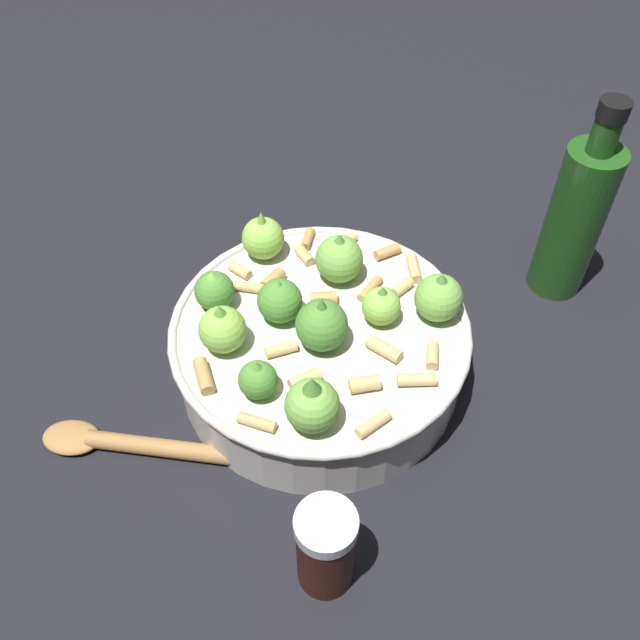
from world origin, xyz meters
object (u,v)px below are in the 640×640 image
object	(u,v)px
wooden_spoon	(157,447)
cooking_pan	(319,342)
olive_oil_bottle	(575,218)
pepper_shaker	(326,548)

from	to	relation	value
wooden_spoon	cooking_pan	bearing A→B (deg)	-126.75
olive_oil_bottle	cooking_pan	bearing A→B (deg)	46.31
cooking_pan	wooden_spoon	size ratio (longest dim) A/B	1.15
cooking_pan	wooden_spoon	world-z (taller)	cooking_pan
olive_oil_bottle	wooden_spoon	world-z (taller)	olive_oil_bottle
pepper_shaker	olive_oil_bottle	size ratio (longest dim) A/B	0.41
olive_oil_bottle	wooden_spoon	distance (m)	0.46
pepper_shaker	wooden_spoon	size ratio (longest dim) A/B	0.38
cooking_pan	pepper_shaker	world-z (taller)	cooking_pan
cooking_pan	wooden_spoon	bearing A→B (deg)	53.25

